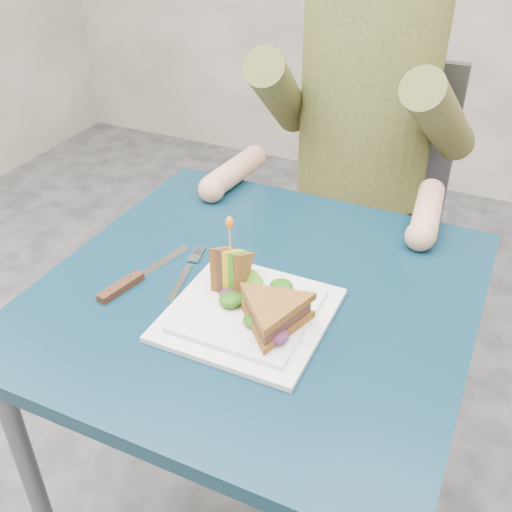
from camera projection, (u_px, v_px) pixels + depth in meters
The scene contains 12 objects.
table at pixel (257, 323), 1.12m from camera, with size 0.75×0.75×0.73m.
chair at pixel (365, 200), 1.74m from camera, with size 0.42×0.40×0.93m.
diner at pixel (367, 84), 1.44m from camera, with size 0.54×0.59×0.74m.
plate at pixel (249, 313), 1.00m from camera, with size 0.26×0.26×0.02m.
sandwich_flat at pixel (273, 313), 0.94m from camera, with size 0.21×0.21×0.05m.
sandwich_upright at pixel (231, 269), 1.03m from camera, with size 0.08×0.12×0.12m.
fork at pixel (185, 274), 1.10m from camera, with size 0.05×0.18×0.01m.
knife at pixel (129, 282), 1.08m from camera, with size 0.06×0.22×0.02m.
toothpick at pixel (230, 237), 0.99m from camera, with size 0.00×0.00×0.06m, color tan.
toothpick_frill at pixel (229, 223), 0.98m from camera, with size 0.01×0.01×0.02m, color orange.
lettuce_spill at pixel (254, 300), 1.00m from camera, with size 0.15×0.13×0.02m, color #337A14, non-canonical shape.
onion_ring at pixel (258, 301), 0.99m from camera, with size 0.04×0.04×0.01m, color #9E4C7A.
Camera 1 is at (0.36, -0.77, 1.38)m, focal length 42.00 mm.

